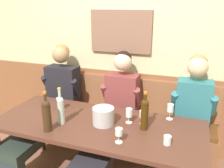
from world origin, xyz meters
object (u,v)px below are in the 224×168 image
object	(u,v)px
dining_table	(98,130)
wine_glass_near_bucket	(170,109)
wine_glass_left_end	(60,102)
wine_glass_mid_right	(119,133)
ice_bucket	(103,116)
wine_bottle_clear_water	(47,114)
person_left_seat	(114,116)
person_center_left_seat	(191,127)
water_tumbler_right	(167,140)
wall_bench	(120,130)
wine_bottle_green_tall	(61,109)
wine_bottle_amber_mid	(145,113)
wine_glass_center_rear	(129,114)
wine_glass_mid_left	(143,114)
person_center_right_seat	(50,105)

from	to	relation	value
dining_table	wine_glass_near_bucket	distance (m)	0.75
wine_glass_left_end	wine_glass_mid_right	size ratio (longest dim) A/B	1.06
ice_bucket	wine_bottle_clear_water	size ratio (longest dim) A/B	0.55
wine_glass_near_bucket	person_left_seat	bearing A→B (deg)	176.42
person_left_seat	person_center_left_seat	distance (m)	0.82
wine_glass_mid_right	water_tumbler_right	world-z (taller)	wine_glass_mid_right
wall_bench	wine_glass_near_bucket	bearing A→B (deg)	-30.43
wine_glass_near_bucket	dining_table	bearing A→B (deg)	-153.62
wine_bottle_green_tall	wine_bottle_amber_mid	world-z (taller)	wine_bottle_amber_mid
wine_glass_near_bucket	wine_glass_center_rear	distance (m)	0.42
person_center_left_seat	wine_bottle_clear_water	world-z (taller)	person_center_left_seat
wine_glass_mid_left	dining_table	bearing A→B (deg)	-162.41
ice_bucket	person_center_left_seat	bearing A→B (deg)	24.00
wall_bench	wine_bottle_green_tall	distance (m)	1.07
wine_bottle_amber_mid	wine_bottle_clear_water	xyz separation A→B (m)	(-0.82, -0.32, 0.00)
person_left_seat	person_center_left_seat	size ratio (longest dim) A/B	0.99
person_center_left_seat	wine_glass_center_rear	size ratio (longest dim) A/B	9.02
wine_bottle_amber_mid	wine_glass_mid_left	size ratio (longest dim) A/B	2.65
wine_bottle_amber_mid	water_tumbler_right	xyz separation A→B (m)	(0.23, -0.18, -0.12)
person_center_right_seat	person_left_seat	distance (m)	0.82
wine_bottle_amber_mid	wine_glass_left_end	distance (m)	0.96
person_center_left_seat	wine_glass_left_end	world-z (taller)	person_center_left_seat
wall_bench	person_left_seat	xyz separation A→B (m)	(0.04, -0.34, 0.37)
wine_glass_near_bucket	wine_bottle_amber_mid	bearing A→B (deg)	-125.07
person_center_right_seat	wine_glass_mid_left	distance (m)	1.23
dining_table	wine_bottle_amber_mid	bearing A→B (deg)	4.88
ice_bucket	wine_glass_mid_left	size ratio (longest dim) A/B	1.50
person_center_left_seat	wine_glass_mid_left	world-z (taller)	person_center_left_seat
wine_glass_center_rear	wine_glass_left_end	world-z (taller)	wine_glass_center_rear
person_center_left_seat	wine_glass_mid_right	xyz separation A→B (m)	(-0.56, -0.61, 0.16)
wine_bottle_clear_water	water_tumbler_right	size ratio (longest dim) A/B	4.91
person_left_seat	wine_bottle_green_tall	distance (m)	0.64
person_left_seat	wine_glass_mid_left	world-z (taller)	person_left_seat
person_center_right_seat	wine_bottle_green_tall	size ratio (longest dim) A/B	3.72
wine_bottle_clear_water	wine_glass_mid_left	bearing A→B (deg)	27.83
wine_glass_center_rear	wine_glass_mid_right	world-z (taller)	wine_glass_center_rear
wall_bench	ice_bucket	size ratio (longest dim) A/B	11.26
person_center_right_seat	wine_glass_mid_right	size ratio (longest dim) A/B	10.42
wine_glass_center_rear	ice_bucket	bearing A→B (deg)	-154.25
dining_table	wine_glass_mid_left	xyz separation A→B (m)	(0.42, 0.13, 0.18)
wine_bottle_clear_water	wine_glass_left_end	world-z (taller)	wine_bottle_clear_water
wine_bottle_green_tall	dining_table	bearing A→B (deg)	19.98
wine_bottle_clear_water	wine_glass_mid_right	bearing A→B (deg)	2.69
dining_table	water_tumbler_right	bearing A→B (deg)	-12.06
wine_glass_mid_right	wine_glass_mid_left	bearing A→B (deg)	72.98
wine_glass_left_end	wine_glass_mid_left	xyz separation A→B (m)	(0.92, -0.01, 0.01)
ice_bucket	wine_glass_center_rear	xyz separation A→B (m)	(0.22, 0.11, 0.01)
person_center_left_seat	wine_glass_left_end	xyz separation A→B (m)	(-1.37, -0.21, 0.16)
wine_glass_mid_left	water_tumbler_right	size ratio (longest dim) A/B	1.80
wine_glass_left_end	wine_glass_mid_right	xyz separation A→B (m)	(0.81, -0.40, -0.01)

